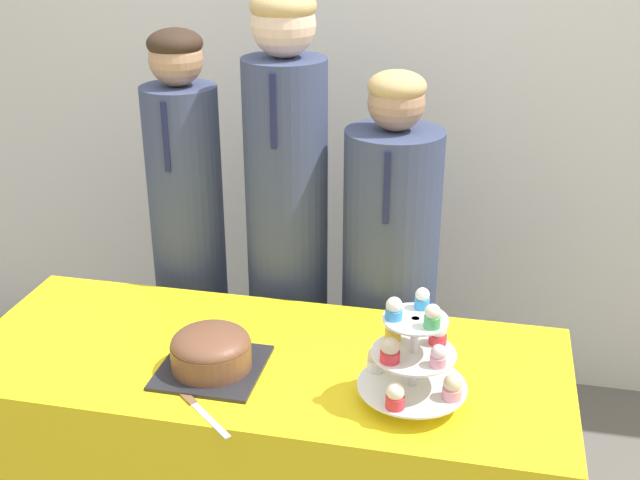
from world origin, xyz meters
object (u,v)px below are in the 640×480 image
round_cake (211,350)px  cake_knife (195,405)px  student_1 (288,254)px  student_2 (389,302)px  student_0 (191,264)px  cupcake_stand (413,355)px

round_cake → cake_knife: round_cake is taller
cake_knife → round_cake: bearing=135.9°
student_1 → student_2: 0.37m
student_0 → cake_knife: bearing=-68.4°
student_0 → student_1: size_ratio=0.92×
cupcake_stand → student_0: size_ratio=0.19×
cupcake_stand → student_2: (-0.14, 0.66, -0.22)m
cake_knife → student_2: student_2 is taller
cake_knife → student_0: 0.85m
student_2 → round_cake: bearing=-121.5°
cake_knife → student_1: 0.80m
round_cake → cake_knife: 0.18m
round_cake → student_2: 0.75m
round_cake → student_1: student_1 is taller
round_cake → student_1: 0.63m
student_0 → student_1: 0.35m
student_1 → student_2: size_ratio=1.16×
cupcake_stand → student_0: (-0.83, 0.66, -0.14)m
round_cake → cupcake_stand: bearing=-3.4°
cupcake_stand → student_1: student_1 is taller
cake_knife → cupcake_stand: 0.55m
round_cake → cupcake_stand: 0.54m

